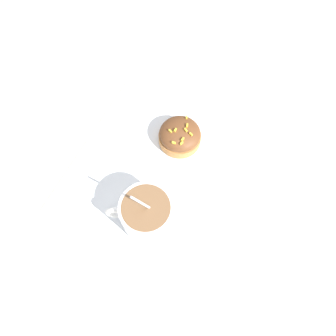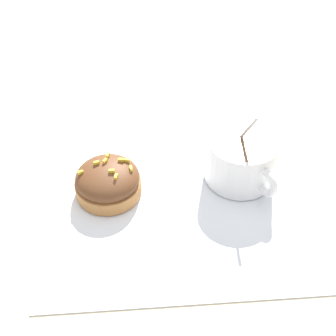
{
  "view_description": "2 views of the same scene",
  "coord_description": "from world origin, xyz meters",
  "views": [
    {
      "loc": [
        0.22,
        0.11,
        0.58
      ],
      "look_at": [
        -0.01,
        0.01,
        0.03
      ],
      "focal_mm": 35.0,
      "sensor_mm": 36.0,
      "label": 1
    },
    {
      "loc": [
        -0.05,
        -0.42,
        0.45
      ],
      "look_at": [
        -0.01,
        0.0,
        0.03
      ],
      "focal_mm": 50.0,
      "sensor_mm": 36.0,
      "label": 2
    }
  ],
  "objects": [
    {
      "name": "paper_napkin",
      "position": [
        0.0,
        0.0,
        0.0
      ],
      "size": [
        0.34,
        0.35,
        0.0
      ],
      "color": "white",
      "rests_on": "ground_plane"
    },
    {
      "name": "coffee_cup",
      "position": [
        0.09,
        0.01,
        0.04
      ],
      "size": [
        0.09,
        0.11,
        0.11
      ],
      "color": "white",
      "rests_on": "paper_napkin"
    },
    {
      "name": "ground_plane",
      "position": [
        0.0,
        0.0,
        0.0
      ],
      "size": [
        3.0,
        3.0,
        0.0
      ],
      "primitive_type": "plane",
      "color": "#C6B793"
    },
    {
      "name": "frosted_pastry",
      "position": [
        -0.09,
        0.0,
        0.02
      ],
      "size": [
        0.08,
        0.08,
        0.05
      ],
      "color": "#B2753D",
      "rests_on": "paper_napkin"
    }
  ]
}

